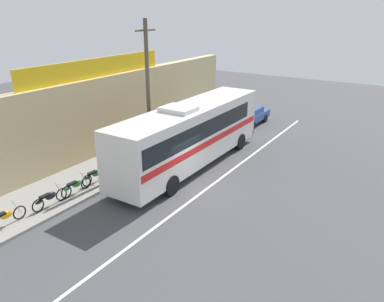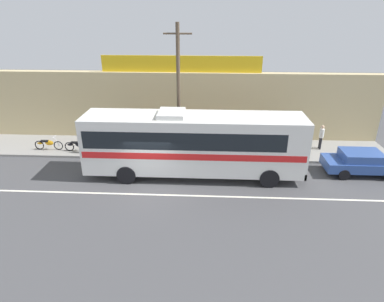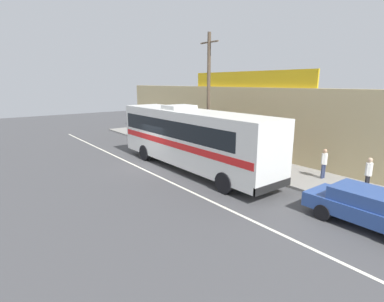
# 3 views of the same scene
# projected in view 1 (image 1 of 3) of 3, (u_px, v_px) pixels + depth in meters

# --- Properties ---
(ground_plane) EXTENTS (70.00, 70.00, 0.00)m
(ground_plane) POSITION_uv_depth(u_px,v_px,m) (191.00, 187.00, 19.35)
(ground_plane) COLOR #444447
(sidewalk_slab) EXTENTS (30.00, 3.60, 0.14)m
(sidewalk_slab) POSITION_uv_depth(u_px,v_px,m) (116.00, 165.00, 21.94)
(sidewalk_slab) COLOR gray
(sidewalk_slab) RESTS_ON ground_plane
(storefront_facade) EXTENTS (30.00, 0.70, 4.80)m
(storefront_facade) POSITION_uv_depth(u_px,v_px,m) (87.00, 121.00, 22.20)
(storefront_facade) COLOR tan
(storefront_facade) RESTS_ON ground_plane
(storefront_billboard) EXTENTS (10.89, 0.12, 1.10)m
(storefront_billboard) POSITION_uv_depth(u_px,v_px,m) (97.00, 68.00, 22.11)
(storefront_billboard) COLOR gold
(storefront_billboard) RESTS_ON storefront_facade
(road_center_stripe) EXTENTS (30.00, 0.14, 0.01)m
(road_center_stripe) POSITION_uv_depth(u_px,v_px,m) (204.00, 191.00, 18.95)
(road_center_stripe) COLOR silver
(road_center_stripe) RESTS_ON ground_plane
(intercity_bus) EXTENTS (12.05, 2.63, 3.78)m
(intercity_bus) POSITION_uv_depth(u_px,v_px,m) (190.00, 133.00, 21.16)
(intercity_bus) COLOR silver
(intercity_bus) RESTS_ON ground_plane
(parked_car) EXTENTS (4.22, 1.84, 1.37)m
(parked_car) POSITION_uv_depth(u_px,v_px,m) (250.00, 115.00, 29.60)
(parked_car) COLOR #2D4C93
(parked_car) RESTS_ON ground_plane
(utility_pole) EXTENTS (1.60, 0.22, 8.01)m
(utility_pole) POSITION_uv_depth(u_px,v_px,m) (148.00, 92.00, 20.75)
(utility_pole) COLOR brown
(utility_pole) RESTS_ON sidewalk_slab
(motorcycle_red) EXTENTS (1.91, 0.56, 0.94)m
(motorcycle_red) POSITION_uv_depth(u_px,v_px,m) (4.00, 217.00, 15.46)
(motorcycle_red) COLOR black
(motorcycle_red) RESTS_ON sidewalk_slab
(motorcycle_purple) EXTENTS (1.83, 0.56, 0.94)m
(motorcycle_purple) POSITION_uv_depth(u_px,v_px,m) (95.00, 175.00, 19.41)
(motorcycle_purple) COLOR black
(motorcycle_purple) RESTS_ON sidewalk_slab
(motorcycle_blue) EXTENTS (1.90, 0.56, 0.94)m
(motorcycle_blue) POSITION_uv_depth(u_px,v_px,m) (49.00, 198.00, 17.03)
(motorcycle_blue) COLOR black
(motorcycle_blue) RESTS_ON sidewalk_slab
(motorcycle_black) EXTENTS (1.84, 0.56, 0.94)m
(motorcycle_black) POSITION_uv_depth(u_px,v_px,m) (76.00, 185.00, 18.22)
(motorcycle_black) COLOR black
(motorcycle_black) RESTS_ON sidewalk_slab
(pedestrian_far_right) EXTENTS (0.30, 0.48, 1.60)m
(pedestrian_far_right) POSITION_uv_depth(u_px,v_px,m) (186.00, 115.00, 28.43)
(pedestrian_far_right) COLOR navy
(pedestrian_far_right) RESTS_ON sidewalk_slab
(pedestrian_far_left) EXTENTS (0.30, 0.48, 1.66)m
(pedestrian_far_left) POSITION_uv_depth(u_px,v_px,m) (205.00, 109.00, 30.08)
(pedestrian_far_left) COLOR black
(pedestrian_far_left) RESTS_ON sidewalk_slab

